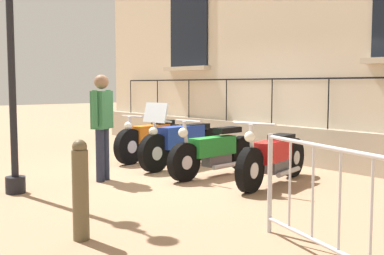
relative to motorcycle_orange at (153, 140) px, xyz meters
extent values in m
plane|color=#9E7A5B|center=(0.37, 1.56, -0.42)|extent=(60.00, 60.00, 0.00)
cube|color=#B1A48F|center=(-1.93, 1.56, -0.05)|extent=(0.20, 12.92, 0.74)
cube|color=black|center=(-1.99, -1.28, 2.82)|extent=(0.06, 1.42, 2.45)
cube|color=#BCAE97|center=(-1.91, -1.28, 1.54)|extent=(0.24, 1.62, 0.10)
cube|color=black|center=(-1.89, 1.56, 1.25)|extent=(0.03, 10.85, 0.03)
cylinder|color=black|center=(-1.89, -3.86, 0.79)|extent=(0.02, 0.02, 0.93)
cylinder|color=black|center=(-1.89, -2.51, 0.79)|extent=(0.02, 0.02, 0.93)
cylinder|color=black|center=(-1.89, -1.15, 0.79)|extent=(0.02, 0.02, 0.93)
cylinder|color=black|center=(-1.89, 0.21, 0.79)|extent=(0.02, 0.02, 0.93)
cylinder|color=black|center=(-1.89, 1.56, 0.79)|extent=(0.02, 0.02, 0.93)
cylinder|color=black|center=(-1.89, 2.92, 0.79)|extent=(0.02, 0.02, 0.93)
cylinder|color=black|center=(0.67, 0.16, -0.07)|extent=(0.72, 0.31, 0.70)
cylinder|color=silver|center=(0.67, 0.16, -0.07)|extent=(0.28, 0.23, 0.25)
cylinder|color=black|center=(-0.68, -0.16, -0.07)|extent=(0.72, 0.31, 0.70)
cylinder|color=silver|center=(-0.68, -0.16, -0.07)|extent=(0.28, 0.23, 0.25)
cube|color=orange|center=(0.04, 0.01, 0.14)|extent=(0.95, 0.45, 0.34)
cube|color=#4C4C51|center=(-0.06, -0.02, -0.11)|extent=(0.58, 0.32, 0.25)
cube|color=black|center=(-0.32, -0.08, 0.33)|extent=(0.55, 0.33, 0.10)
cylinder|color=silver|center=(0.62, 0.14, 0.22)|extent=(0.17, 0.09, 0.60)
cylinder|color=silver|center=(0.57, 0.13, 0.52)|extent=(0.16, 0.53, 0.04)
sphere|color=white|center=(0.69, 0.16, 0.34)|extent=(0.16, 0.16, 0.16)
cylinder|color=silver|center=(-0.26, 0.07, -0.23)|extent=(0.82, 0.27, 0.08)
cylinder|color=black|center=(0.78, 1.16, -0.08)|extent=(0.70, 0.26, 0.69)
cylinder|color=silver|center=(0.78, 1.16, -0.08)|extent=(0.27, 0.20, 0.24)
cylinder|color=black|center=(-0.74, 0.90, -0.08)|extent=(0.70, 0.26, 0.69)
cylinder|color=silver|center=(-0.74, 0.90, -0.08)|extent=(0.27, 0.20, 0.24)
cube|color=#1E389E|center=(0.07, 1.04, 0.16)|extent=(1.08, 0.47, 0.40)
cube|color=#4C4C51|center=(-0.03, 1.02, -0.11)|extent=(0.66, 0.34, 0.24)
cube|color=black|center=(-0.34, 0.97, 0.32)|extent=(0.62, 0.36, 0.10)
cylinder|color=silver|center=(0.73, 1.16, 0.21)|extent=(0.17, 0.09, 0.58)
cylinder|color=silver|center=(0.68, 1.15, 0.49)|extent=(0.15, 0.65, 0.04)
sphere|color=white|center=(0.80, 1.17, 0.31)|extent=(0.16, 0.16, 0.16)
cylinder|color=silver|center=(-0.27, 1.14, -0.23)|extent=(0.94, 0.24, 0.08)
cube|color=silver|center=(0.74, 1.16, 0.64)|extent=(0.21, 0.54, 0.36)
cylinder|color=black|center=(0.87, 2.14, -0.11)|extent=(0.64, 0.19, 0.63)
cylinder|color=silver|center=(0.87, 2.14, -0.11)|extent=(0.23, 0.17, 0.22)
cylinder|color=black|center=(-0.59, 2.01, -0.11)|extent=(0.64, 0.19, 0.63)
cylinder|color=silver|center=(-0.59, 2.01, -0.11)|extent=(0.23, 0.17, 0.22)
cube|color=#1E842D|center=(0.19, 2.08, 0.09)|extent=(0.95, 0.34, 0.32)
cube|color=#4C4C51|center=(0.09, 2.07, -0.14)|extent=(0.57, 0.25, 0.22)
cube|color=black|center=(-0.18, 2.04, 0.34)|extent=(0.54, 0.28, 0.10)
cylinder|color=silver|center=(0.82, 2.14, 0.22)|extent=(0.16, 0.07, 0.67)
cylinder|color=silver|center=(0.77, 2.13, 0.55)|extent=(0.09, 0.56, 0.04)
sphere|color=white|center=(0.89, 2.14, 0.37)|extent=(0.16, 0.16, 0.16)
cylinder|color=silver|center=(-0.10, 2.19, -0.25)|extent=(0.84, 0.16, 0.08)
cylinder|color=black|center=(0.63, 3.37, -0.09)|extent=(0.67, 0.30, 0.66)
cylinder|color=silver|center=(0.63, 3.37, -0.09)|extent=(0.26, 0.21, 0.23)
cylinder|color=black|center=(-0.82, 2.98, -0.09)|extent=(0.67, 0.30, 0.66)
cylinder|color=silver|center=(-0.82, 2.98, -0.09)|extent=(0.26, 0.21, 0.23)
cube|color=red|center=(-0.05, 3.19, 0.11)|extent=(0.88, 0.51, 0.32)
cube|color=#4C4C51|center=(-0.15, 3.16, -0.12)|extent=(0.54, 0.37, 0.23)
cube|color=black|center=(-0.38, 3.10, 0.29)|extent=(0.52, 0.39, 0.10)
cylinder|color=silver|center=(0.58, 3.36, 0.24)|extent=(0.17, 0.10, 0.67)
cylinder|color=silver|center=(0.53, 3.34, 0.57)|extent=(0.21, 0.67, 0.04)
sphere|color=white|center=(0.65, 3.37, 0.39)|extent=(0.16, 0.16, 0.16)
cylinder|color=silver|center=(-0.34, 3.29, -0.24)|extent=(0.74, 0.27, 0.08)
cylinder|color=black|center=(3.26, 1.24, -0.30)|extent=(0.28, 0.28, 0.24)
cylinder|color=black|center=(3.26, 1.24, 1.75)|extent=(0.10, 0.10, 4.35)
cylinder|color=#B7B7BF|center=(1.82, 4.80, 0.10)|extent=(0.05, 0.05, 1.05)
cylinder|color=#B7B7BF|center=(2.09, 5.67, 0.60)|extent=(0.57, 1.76, 0.04)
cylinder|color=#B7B7BF|center=(2.09, 5.67, -0.27)|extent=(0.57, 1.76, 0.04)
cylinder|color=#B7B7BF|center=(1.93, 5.15, 0.18)|extent=(0.02, 0.02, 0.87)
cylinder|color=#B7B7BF|center=(2.03, 5.50, 0.18)|extent=(0.02, 0.02, 0.87)
cylinder|color=#B7B7BF|center=(2.14, 5.85, 0.18)|extent=(0.02, 0.02, 0.87)
cylinder|color=#B7B7BF|center=(2.25, 6.20, 0.18)|extent=(0.02, 0.02, 0.87)
cylinder|color=brown|center=(3.48, 3.76, 0.03)|extent=(0.16, 0.16, 0.91)
sphere|color=brown|center=(3.48, 3.76, 0.52)|extent=(0.15, 0.15, 0.15)
cylinder|color=#23283D|center=(1.79, 1.22, 0.00)|extent=(0.14, 0.14, 0.85)
cylinder|color=#23283D|center=(1.93, 1.30, 0.00)|extent=(0.14, 0.14, 0.85)
cube|color=#337247|center=(1.86, 1.26, 0.73)|extent=(0.42, 0.38, 0.61)
sphere|color=#8C664C|center=(1.86, 1.26, 1.18)|extent=(0.23, 0.23, 0.23)
cylinder|color=#337247|center=(1.67, 1.14, 0.76)|extent=(0.09, 0.09, 0.57)
cylinder|color=#337247|center=(2.05, 1.38, 0.76)|extent=(0.09, 0.09, 0.57)
camera|label=1|loc=(5.58, 8.10, 1.14)|focal=44.64mm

